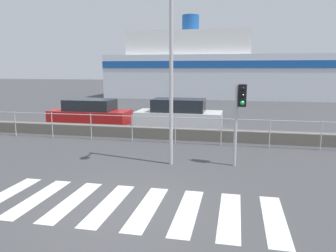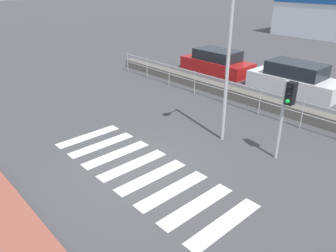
{
  "view_description": "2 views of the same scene",
  "coord_description": "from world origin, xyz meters",
  "px_view_note": "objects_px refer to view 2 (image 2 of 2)",
  "views": [
    {
      "loc": [
        2.42,
        -6.57,
        3.04
      ],
      "look_at": [
        0.61,
        2.0,
        1.5
      ],
      "focal_mm": 35.0,
      "sensor_mm": 36.0,
      "label": 1
    },
    {
      "loc": [
        6.83,
        -5.09,
        5.35
      ],
      "look_at": [
        0.19,
        1.0,
        1.2
      ],
      "focal_mm": 35.0,
      "sensor_mm": 36.0,
      "label": 2
    }
  ],
  "objects_px": {
    "traffic_light_far": "(287,104)",
    "parked_car_red": "(217,63)",
    "streetlamp": "(226,42)",
    "parked_car_white": "(295,79)"
  },
  "relations": [
    {
      "from": "streetlamp",
      "to": "parked_car_white",
      "type": "bearing_deg",
      "value": 97.84
    },
    {
      "from": "traffic_light_far",
      "to": "parked_car_red",
      "type": "relative_size",
      "value": 0.58
    },
    {
      "from": "streetlamp",
      "to": "traffic_light_far",
      "type": "bearing_deg",
      "value": 10.49
    },
    {
      "from": "traffic_light_far",
      "to": "parked_car_red",
      "type": "xyz_separation_m",
      "value": [
        -8.11,
        6.63,
        -1.31
      ]
    },
    {
      "from": "traffic_light_far",
      "to": "streetlamp",
      "type": "xyz_separation_m",
      "value": [
        -2.11,
        -0.39,
        1.57
      ]
    },
    {
      "from": "traffic_light_far",
      "to": "streetlamp",
      "type": "relative_size",
      "value": 0.46
    },
    {
      "from": "traffic_light_far",
      "to": "parked_car_red",
      "type": "height_order",
      "value": "traffic_light_far"
    },
    {
      "from": "traffic_light_far",
      "to": "streetlamp",
      "type": "distance_m",
      "value": 2.66
    },
    {
      "from": "parked_car_red",
      "to": "traffic_light_far",
      "type": "bearing_deg",
      "value": -39.29
    },
    {
      "from": "traffic_light_far",
      "to": "streetlamp",
      "type": "bearing_deg",
      "value": -169.51
    }
  ]
}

